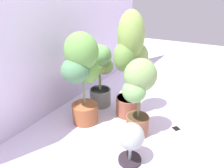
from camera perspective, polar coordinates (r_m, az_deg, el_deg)
ground_plane at (r=2.16m, az=7.48°, el=-9.09°), size 8.00×8.00×0.00m
mylar_back_wall at (r=2.28m, az=-12.47°, el=19.18°), size 3.20×0.01×2.00m
potted_plant_back_center at (r=2.18m, az=-3.59°, el=3.64°), size 0.40×0.33×0.71m
potted_plant_center at (r=1.93m, az=5.36°, el=7.08°), size 0.45×0.36×1.07m
potted_plant_back_left at (r=1.83m, az=-8.50°, el=3.66°), size 0.43×0.34×0.90m
potted_plant_front_left at (r=1.67m, az=7.59°, el=-2.07°), size 0.37×0.36×0.72m
hygrometer_box at (r=2.02m, az=17.90°, el=-12.33°), size 0.11×0.11×0.03m
floor_fan at (r=1.51m, az=5.38°, el=-15.32°), size 0.27×0.27×0.34m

